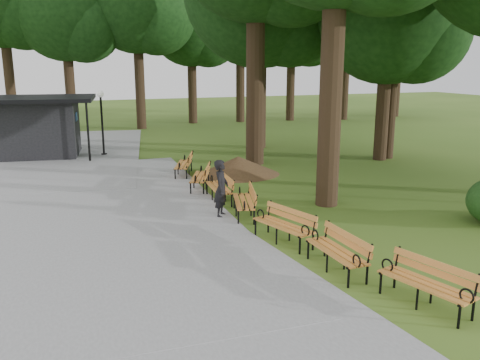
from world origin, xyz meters
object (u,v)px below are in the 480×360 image
object	(u,v)px
dirt_mound	(238,166)
bench_0	(425,284)
bench_4	(219,188)
bench_1	(336,252)
bench_3	(244,202)
bench_2	(283,226)
bench_5	(200,177)
person	(221,189)
bench_6	(183,165)
lamp_post	(101,109)
lawn_tree_5	(396,18)
kiosk	(39,127)
lawn_tree_1	(389,14)

from	to	relation	value
dirt_mound	bench_0	xyz separation A→B (m)	(-0.61, -11.67, 0.07)
bench_4	bench_1	bearing A→B (deg)	10.48
dirt_mound	bench_3	world-z (taller)	bench_3
bench_0	bench_1	size ratio (longest dim) A/B	1.00
bench_2	bench_5	xyz separation A→B (m)	(-0.46, 5.98, 0.00)
person	bench_6	xyz separation A→B (m)	(0.30, 5.75, -0.41)
bench_2	bench_6	xyz separation A→B (m)	(-0.46, 8.35, 0.00)
lamp_post	dirt_mound	world-z (taller)	lamp_post
bench_2	lawn_tree_5	xyz separation A→B (m)	(9.49, 8.70, 5.90)
bench_0	dirt_mound	bearing A→B (deg)	161.11
person	bench_4	world-z (taller)	person
kiosk	bench_2	distance (m)	15.95
bench_4	lawn_tree_5	xyz separation A→B (m)	(9.80, 4.44, 5.90)
person	kiosk	xyz separation A→B (m)	(-5.08, 12.20, 0.57)
lawn_tree_1	bench_6	bearing A→B (deg)	-179.40
bench_4	lawn_tree_5	bearing A→B (deg)	119.05
bench_2	bench_6	distance (m)	8.37
lamp_post	lawn_tree_5	distance (m)	14.18
bench_3	bench_6	xyz separation A→B (m)	(-0.32, 5.93, 0.00)
dirt_mound	lawn_tree_5	bearing A→B (deg)	7.28
bench_1	bench_0	bearing A→B (deg)	17.66
person	lawn_tree_1	bearing A→B (deg)	-26.80
lamp_post	lawn_tree_1	distance (m)	13.80
bench_0	bench_3	distance (m)	6.50
bench_3	lawn_tree_1	distance (m)	12.42
bench_1	bench_4	size ratio (longest dim) A/B	1.00
bench_1	lawn_tree_5	xyz separation A→B (m)	(9.16, 10.69, 5.90)
dirt_mound	bench_1	world-z (taller)	bench_1
bench_2	bench_5	bearing A→B (deg)	166.93
lamp_post	bench_1	world-z (taller)	lamp_post
lawn_tree_5	person	bearing A→B (deg)	-149.26
person	bench_2	bearing A→B (deg)	-131.59
person	bench_3	size ratio (longest dim) A/B	0.89
lawn_tree_5	bench_0	bearing A→B (deg)	-123.78
bench_4	bench_2	bearing A→B (deg)	8.84
dirt_mound	bench_6	world-z (taller)	bench_6
kiosk	bench_3	distance (m)	13.67
lawn_tree_1	lawn_tree_5	xyz separation A→B (m)	(0.59, 0.25, -0.13)
bench_5	bench_3	bearing A→B (deg)	27.94
kiosk	bench_2	size ratio (longest dim) A/B	2.39
dirt_mound	bench_0	distance (m)	11.69
bench_4	lawn_tree_5	distance (m)	12.27
bench_5	lamp_post	bearing A→B (deg)	-139.48
kiosk	bench_6	size ratio (longest dim) A/B	2.39
lawn_tree_1	bench_4	bearing A→B (deg)	-155.51
lamp_post	lawn_tree_1	size ratio (longest dim) A/B	0.32
bench_0	lawn_tree_1	world-z (taller)	lawn_tree_1
lawn_tree_1	bench_5	bearing A→B (deg)	-165.20
dirt_mound	bench_5	size ratio (longest dim) A/B	1.50
bench_0	bench_3	world-z (taller)	same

